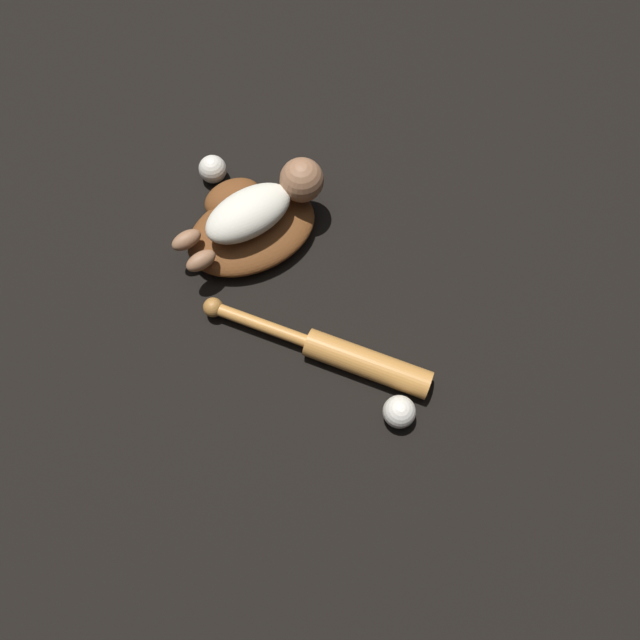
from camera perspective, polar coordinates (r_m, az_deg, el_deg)
name	(u,v)px	position (r m, az deg, el deg)	size (l,w,h in m)	color
ground_plane	(256,217)	(1.58, -5.83, 9.37)	(6.00, 6.00, 0.00)	black
baseball_glove	(248,225)	(1.53, -6.56, 8.60)	(0.38, 0.33, 0.07)	brown
baby_figure	(262,205)	(1.46, -5.32, 10.44)	(0.39, 0.18, 0.10)	silver
baseball_bat	(342,354)	(1.38, 2.04, -3.16)	(0.23, 0.52, 0.06)	#C6843D
baseball	(399,412)	(1.34, 7.26, -8.32)	(0.07, 0.07, 0.07)	silver
baseball_spare	(213,169)	(1.63, -9.79, 13.43)	(0.07, 0.07, 0.07)	silver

